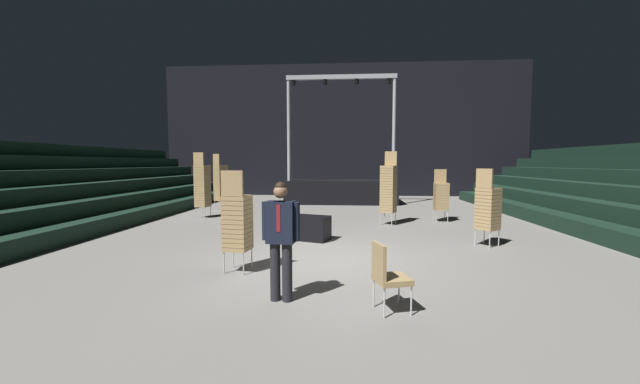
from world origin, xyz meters
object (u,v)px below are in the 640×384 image
at_px(stage_riser, 341,189).
at_px(loose_chair_near_man, 387,273).
at_px(chair_stack_mid_right, 221,182).
at_px(chair_stack_front_right, 237,221).
at_px(chair_stack_rear_left, 488,207).
at_px(equipment_road_case, 311,228).
at_px(chair_stack_mid_centre, 202,185).
at_px(chair_stack_mid_left, 441,195).
at_px(chair_stack_front_left, 389,188).
at_px(man_with_tie, 281,234).

distance_m(stage_riser, loose_chair_near_man, 13.54).
bearing_deg(chair_stack_mid_right, stage_riser, 66.59).
height_order(chair_stack_front_right, chair_stack_mid_right, chair_stack_mid_right).
distance_m(chair_stack_rear_left, loose_chair_near_man, 5.03).
xyz_separation_m(equipment_road_case, loose_chair_near_man, (1.47, -4.49, 0.22)).
height_order(chair_stack_front_right, chair_stack_mid_centre, chair_stack_mid_centre).
xyz_separation_m(chair_stack_mid_left, loose_chair_near_man, (-2.67, -7.82, -0.37)).
relative_size(stage_riser, chair_stack_rear_left, 3.26).
bearing_deg(chair_stack_front_right, chair_stack_rear_left, 32.42).
relative_size(chair_stack_front_left, chair_stack_mid_right, 1.00).
relative_size(stage_riser, chair_stack_mid_left, 3.41).
height_order(chair_stack_front_left, chair_stack_front_right, chair_stack_front_left).
xyz_separation_m(man_with_tie, equipment_road_case, (0.03, 4.21, -0.67)).
height_order(stage_riser, equipment_road_case, stage_riser).
xyz_separation_m(chair_stack_mid_right, chair_stack_mid_centre, (0.08, -2.15, 0.00)).
relative_size(chair_stack_front_right, equipment_road_case, 2.09).
xyz_separation_m(chair_stack_rear_left, loose_chair_near_man, (-2.84, -4.13, -0.41)).
height_order(chair_stack_front_left, chair_stack_mid_centre, same).
height_order(equipment_road_case, loose_chair_near_man, loose_chair_near_man).
height_order(chair_stack_mid_right, chair_stack_rear_left, chair_stack_mid_right).
bearing_deg(man_with_tie, chair_stack_front_right, -46.18).
height_order(chair_stack_front_right, chair_stack_rear_left, same).
bearing_deg(chair_stack_rear_left, man_with_tie, -86.26).
height_order(stage_riser, chair_stack_front_left, stage_riser).
bearing_deg(chair_stack_rear_left, chair_stack_mid_right, -162.60).
xyz_separation_m(chair_stack_mid_centre, equipment_road_case, (4.38, -3.59, -0.88)).
bearing_deg(stage_riser, man_with_tie, -92.74).
bearing_deg(chair_stack_front_left, man_with_tie, 96.98).
bearing_deg(loose_chair_near_man, chair_stack_mid_centre, -161.01).
xyz_separation_m(chair_stack_front_left, chair_stack_mid_left, (1.87, 0.75, -0.29)).
relative_size(chair_stack_mid_right, loose_chair_near_man, 2.53).
bearing_deg(chair_stack_rear_left, chair_stack_mid_left, 144.87).
xyz_separation_m(chair_stack_front_right, equipment_road_case, (1.09, 2.84, -0.63)).
bearing_deg(stage_riser, equipment_road_case, -93.84).
bearing_deg(chair_stack_front_right, chair_stack_mid_left, 57.45).
distance_m(stage_riser, chair_stack_mid_centre, 7.39).
xyz_separation_m(chair_stack_front_right, chair_stack_rear_left, (5.41, 2.48, 0.00)).
bearing_deg(chair_stack_front_left, chair_stack_rear_left, 150.57).
xyz_separation_m(chair_stack_front_left, equipment_road_case, (-2.27, -2.57, -0.88)).
bearing_deg(chair_stack_mid_right, loose_chair_near_man, -26.21).
bearing_deg(chair_stack_mid_right, chair_stack_front_right, -34.89).
bearing_deg(chair_stack_front_right, chair_stack_front_left, 65.92).
xyz_separation_m(stage_riser, chair_stack_rear_left, (3.71, -9.38, 0.25)).
height_order(chair_stack_front_left, chair_stack_rear_left, chair_stack_front_left).
height_order(chair_stack_mid_left, equipment_road_case, chair_stack_mid_left).
relative_size(chair_stack_mid_centre, loose_chair_near_man, 2.53).
bearing_deg(chair_stack_mid_centre, chair_stack_mid_right, 104.04).
bearing_deg(stage_riser, loose_chair_near_man, -86.33).
xyz_separation_m(stage_riser, chair_stack_front_left, (1.66, -6.44, 0.50)).
distance_m(chair_stack_mid_left, chair_stack_rear_left, 3.69).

